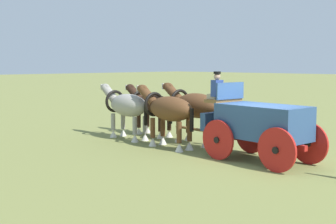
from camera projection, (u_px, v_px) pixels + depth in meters
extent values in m
plane|color=olive|center=(262.00, 162.00, 14.09)|extent=(220.00, 220.00, 0.00)
cube|color=#2D4C7A|center=(263.00, 122.00, 13.95)|extent=(2.91, 1.63, 1.04)
cube|color=brown|center=(223.00, 100.00, 15.14)|extent=(0.65, 1.33, 0.12)
cube|color=#2D4C7A|center=(214.00, 121.00, 15.52)|extent=(0.32, 1.16, 0.60)
cube|color=#2D4C7A|center=(230.00, 91.00, 14.88)|extent=(0.15, 1.29, 0.55)
cube|color=red|center=(262.00, 142.00, 14.02)|extent=(3.09, 0.38, 0.16)
cylinder|color=red|center=(218.00, 140.00, 14.34)|extent=(1.28, 0.17, 1.28)
cylinder|color=black|center=(218.00, 140.00, 14.34)|extent=(0.21, 0.19, 0.20)
cylinder|color=red|center=(251.00, 135.00, 15.40)|extent=(1.28, 0.17, 1.28)
cylinder|color=black|center=(251.00, 135.00, 15.40)|extent=(0.21, 0.19, 0.20)
cylinder|color=red|center=(277.00, 150.00, 12.64)|extent=(1.28, 0.17, 1.28)
cylinder|color=black|center=(277.00, 150.00, 12.64)|extent=(0.21, 0.19, 0.20)
cylinder|color=red|center=(309.00, 143.00, 13.70)|extent=(1.28, 0.17, 1.28)
cylinder|color=black|center=(309.00, 143.00, 13.70)|extent=(0.21, 0.19, 0.20)
cylinder|color=brown|center=(201.00, 130.00, 16.06)|extent=(2.60, 0.29, 0.10)
cube|color=#BCB293|center=(214.00, 96.00, 15.01)|extent=(0.42, 0.35, 0.16)
cube|color=#334C99|center=(217.00, 88.00, 14.89)|extent=(0.27, 0.38, 0.55)
sphere|color=tan|center=(217.00, 77.00, 14.85)|extent=(0.22, 0.22, 0.22)
cylinder|color=black|center=(217.00, 73.00, 14.84)|extent=(0.24, 0.24, 0.08)
ellipsoid|color=brown|center=(171.00, 109.00, 16.23)|extent=(2.16, 1.05, 0.90)
cylinder|color=brown|center=(153.00, 128.00, 16.71)|extent=(0.18, 0.18, 0.73)
cone|color=silver|center=(153.00, 142.00, 16.76)|extent=(0.30, 0.30, 0.31)
cylinder|color=brown|center=(163.00, 127.00, 17.03)|extent=(0.18, 0.18, 0.73)
cone|color=silver|center=(163.00, 140.00, 17.08)|extent=(0.30, 0.30, 0.31)
cylinder|color=brown|center=(179.00, 132.00, 15.60)|extent=(0.18, 0.18, 0.73)
cone|color=silver|center=(179.00, 147.00, 15.66)|extent=(0.30, 0.30, 0.31)
cylinder|color=brown|center=(190.00, 131.00, 15.92)|extent=(0.18, 0.18, 0.73)
cone|color=silver|center=(189.00, 146.00, 15.98)|extent=(0.30, 0.30, 0.31)
cylinder|color=brown|center=(148.00, 96.00, 17.18)|extent=(0.97, 0.43, 0.81)
ellipsoid|color=brown|center=(142.00, 89.00, 17.43)|extent=(0.62, 0.30, 0.32)
cube|color=silver|center=(138.00, 88.00, 17.64)|extent=(0.07, 0.10, 0.24)
torus|color=black|center=(154.00, 104.00, 16.93)|extent=(0.19, 0.93, 0.93)
cylinder|color=black|center=(192.00, 120.00, 15.44)|extent=(0.14, 0.14, 0.80)
ellipsoid|color=brown|center=(197.00, 106.00, 17.07)|extent=(2.16, 1.09, 0.94)
cylinder|color=brown|center=(178.00, 124.00, 17.54)|extent=(0.18, 0.18, 0.75)
cone|color=silver|center=(178.00, 138.00, 17.60)|extent=(0.30, 0.30, 0.32)
cylinder|color=brown|center=(188.00, 123.00, 17.88)|extent=(0.18, 0.18, 0.75)
cone|color=silver|center=(188.00, 137.00, 17.93)|extent=(0.30, 0.30, 0.32)
cylinder|color=brown|center=(205.00, 129.00, 16.43)|extent=(0.18, 0.18, 0.75)
cone|color=silver|center=(205.00, 143.00, 16.49)|extent=(0.30, 0.30, 0.32)
cylinder|color=brown|center=(215.00, 127.00, 16.77)|extent=(0.18, 0.18, 0.75)
cone|color=silver|center=(215.00, 141.00, 16.83)|extent=(0.30, 0.30, 0.32)
cylinder|color=brown|center=(174.00, 93.00, 18.02)|extent=(0.97, 0.43, 0.81)
ellipsoid|color=brown|center=(168.00, 87.00, 18.27)|extent=(0.62, 0.30, 0.32)
cube|color=silver|center=(163.00, 86.00, 18.48)|extent=(0.07, 0.10, 0.24)
torus|color=black|center=(180.00, 101.00, 17.77)|extent=(0.19, 0.98, 0.97)
cylinder|color=black|center=(218.00, 116.00, 16.28)|extent=(0.14, 0.14, 0.80)
ellipsoid|color=#9E998E|center=(128.00, 105.00, 18.20)|extent=(2.22, 1.06, 0.91)
cylinder|color=#9E998E|center=(113.00, 122.00, 18.69)|extent=(0.18, 0.18, 0.69)
cone|color=silver|center=(113.00, 134.00, 18.74)|extent=(0.30, 0.30, 0.30)
cylinder|color=#9E998E|center=(123.00, 121.00, 19.01)|extent=(0.18, 0.18, 0.69)
cone|color=silver|center=(123.00, 132.00, 19.06)|extent=(0.30, 0.30, 0.30)
cylinder|color=#9E998E|center=(135.00, 126.00, 17.55)|extent=(0.18, 0.18, 0.69)
cone|color=silver|center=(135.00, 138.00, 17.60)|extent=(0.30, 0.30, 0.30)
cylinder|color=#9E998E|center=(145.00, 125.00, 17.87)|extent=(0.18, 0.18, 0.69)
cone|color=silver|center=(145.00, 137.00, 17.93)|extent=(0.30, 0.30, 0.30)
cylinder|color=#9E998E|center=(110.00, 94.00, 19.17)|extent=(0.97, 0.43, 0.81)
ellipsoid|color=#9E998E|center=(105.00, 87.00, 19.42)|extent=(0.62, 0.30, 0.32)
cube|color=silver|center=(102.00, 87.00, 19.63)|extent=(0.07, 0.10, 0.24)
torus|color=black|center=(115.00, 101.00, 18.92)|extent=(0.19, 0.94, 0.94)
cylinder|color=black|center=(146.00, 115.00, 17.38)|extent=(0.14, 0.14, 0.80)
ellipsoid|color=#331E14|center=(154.00, 105.00, 19.05)|extent=(2.15, 1.03, 0.88)
cylinder|color=#331E14|center=(139.00, 120.00, 19.52)|extent=(0.18, 0.18, 0.67)
cone|color=silver|center=(139.00, 131.00, 19.57)|extent=(0.30, 0.30, 0.29)
cylinder|color=#331E14|center=(147.00, 119.00, 19.83)|extent=(0.18, 0.18, 0.67)
cone|color=silver|center=(148.00, 130.00, 19.88)|extent=(0.30, 0.30, 0.29)
cylinder|color=#331E14|center=(160.00, 123.00, 18.42)|extent=(0.18, 0.18, 0.67)
cone|color=silver|center=(160.00, 135.00, 18.47)|extent=(0.30, 0.30, 0.29)
cylinder|color=#331E14|center=(169.00, 122.00, 18.73)|extent=(0.18, 0.18, 0.67)
cone|color=silver|center=(169.00, 134.00, 18.78)|extent=(0.30, 0.30, 0.29)
cylinder|color=#331E14|center=(135.00, 94.00, 20.00)|extent=(0.97, 0.43, 0.81)
ellipsoid|color=#331E14|center=(130.00, 88.00, 20.25)|extent=(0.62, 0.30, 0.32)
cube|color=silver|center=(126.00, 87.00, 20.46)|extent=(0.07, 0.10, 0.24)
torus|color=black|center=(140.00, 101.00, 19.75)|extent=(0.19, 0.92, 0.91)
cylinder|color=black|center=(171.00, 114.00, 18.25)|extent=(0.14, 0.14, 0.80)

